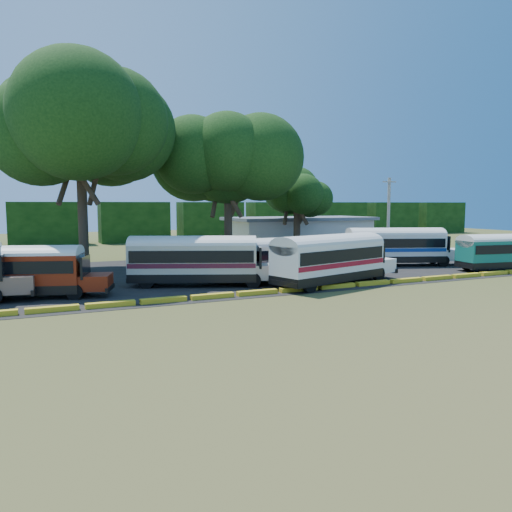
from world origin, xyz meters
name	(u,v)px	position (x,y,z in m)	size (l,w,h in m)	color
ground	(286,296)	(0.00, 0.00, 0.00)	(160.00, 160.00, 0.00)	#344918
asphalt_strip	(230,271)	(1.00, 12.00, 0.01)	(64.00, 24.00, 0.02)	black
curb	(278,291)	(0.00, 1.00, 0.15)	(53.70, 0.45, 0.30)	gold
terminal_building	(299,232)	(18.00, 30.00, 2.03)	(19.00, 9.00, 4.00)	silver
treeline_backdrop	(134,222)	(0.00, 48.00, 3.00)	(130.00, 4.00, 6.00)	black
bus_red	(17,268)	(-15.21, 6.12, 1.85)	(10.08, 5.31, 3.23)	black
bus_cream_west	(197,258)	(-3.87, 5.98, 1.99)	(10.91, 6.54, 3.53)	black
bus_cream_east	(263,256)	(1.49, 6.35, 1.80)	(9.77, 2.76, 3.18)	black
bus_white_red	(331,256)	(4.83, 2.28, 2.04)	(11.30, 5.61, 3.61)	black
bus_white_blue	(397,244)	(16.62, 9.21, 2.00)	(11.00, 6.16, 3.54)	black
bus_teal	(505,250)	(22.76, 2.65, 1.82)	(9.89, 3.87, 3.17)	black
tree_west	(79,121)	(-10.29, 16.61, 12.47)	(13.05, 13.05, 17.29)	#372C1B
tree_center	(228,162)	(3.74, 19.26, 9.87)	(11.40, 11.40, 14.09)	#372C1B
tree_east	(297,189)	(14.33, 24.13, 7.50)	(6.58, 6.58, 10.02)	#372C1B
utility_pole	(388,218)	(18.53, 12.89, 4.28)	(1.60, 0.30, 8.33)	gray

